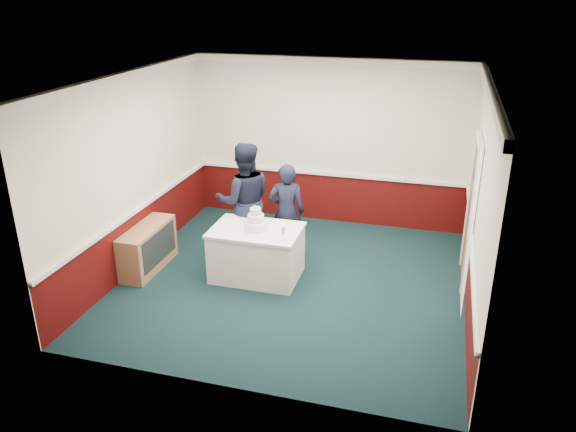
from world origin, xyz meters
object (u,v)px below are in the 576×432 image
(wedding_cake, at_px, (256,222))
(cake_knife, at_px, (250,234))
(person_woman, at_px, (286,212))
(sideboard, at_px, (148,248))
(champagne_flute, at_px, (283,232))
(person_man, at_px, (244,201))
(cake_table, at_px, (257,253))

(wedding_cake, bearing_deg, cake_knife, -98.53)
(person_woman, bearing_deg, sideboard, 11.00)
(champagne_flute, xyz_separation_m, person_man, (-0.92, 0.95, 0.02))
(cake_knife, xyz_separation_m, champagne_flute, (0.53, -0.08, 0.14))
(champagne_flute, distance_m, person_man, 1.32)
(sideboard, relative_size, cake_knife, 5.45)
(cake_table, distance_m, champagne_flute, 0.78)
(cake_table, height_order, champagne_flute, champagne_flute)
(wedding_cake, relative_size, person_man, 0.19)
(cake_knife, height_order, person_man, person_man)
(cake_table, bearing_deg, sideboard, -173.15)
(wedding_cake, relative_size, cake_knife, 1.65)
(cake_table, bearing_deg, wedding_cake, 90.00)
(sideboard, bearing_deg, wedding_cake, 6.85)
(champagne_flute, height_order, person_man, person_man)
(sideboard, relative_size, person_woman, 0.75)
(cake_knife, height_order, champagne_flute, champagne_flute)
(sideboard, bearing_deg, person_man, 34.22)
(champagne_flute, height_order, person_woman, person_woman)
(sideboard, distance_m, person_woman, 2.23)
(wedding_cake, bearing_deg, person_woman, 71.02)
(cake_table, xyz_separation_m, person_woman, (0.26, 0.75, 0.40))
(cake_table, relative_size, wedding_cake, 3.63)
(sideboard, xyz_separation_m, person_woman, (1.97, 0.95, 0.45))
(sideboard, distance_m, person_man, 1.67)
(cake_knife, bearing_deg, wedding_cake, 104.43)
(wedding_cake, distance_m, champagne_flute, 0.57)
(cake_table, xyz_separation_m, wedding_cake, (0.00, 0.00, 0.50))
(champagne_flute, relative_size, person_man, 0.11)
(sideboard, bearing_deg, cake_knife, 0.18)
(cake_table, relative_size, champagne_flute, 6.44)
(cake_knife, bearing_deg, sideboard, -156.85)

